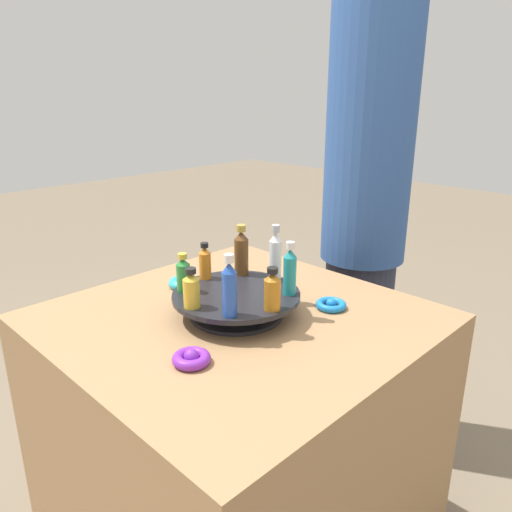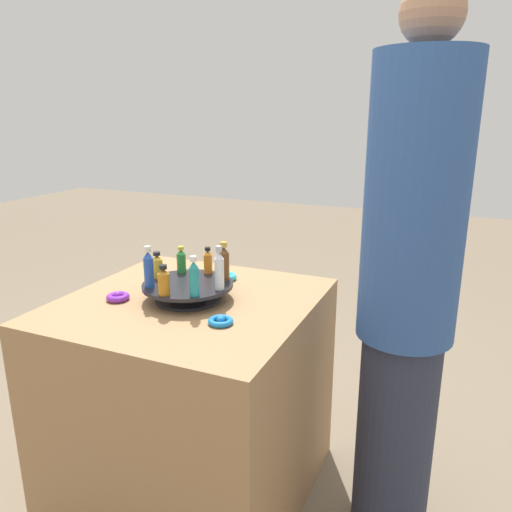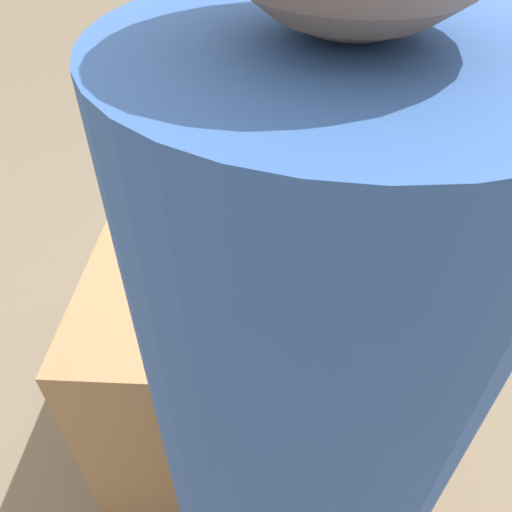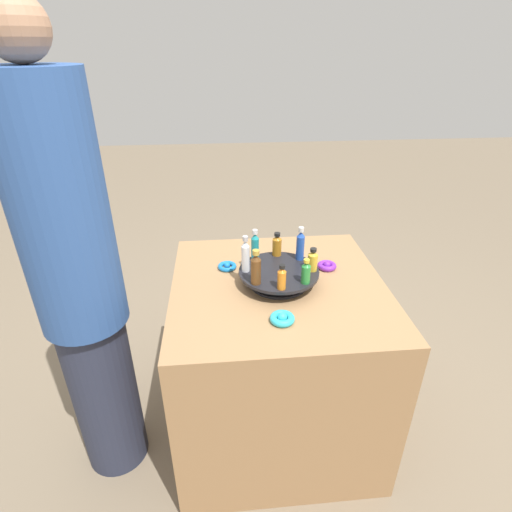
{
  "view_description": "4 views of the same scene",
  "coord_description": "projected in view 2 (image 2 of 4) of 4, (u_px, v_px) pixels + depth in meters",
  "views": [
    {
      "loc": [
        -0.75,
        -0.82,
        1.3
      ],
      "look_at": [
        0.08,
        0.01,
        0.9
      ],
      "focal_mm": 35.0,
      "sensor_mm": 36.0,
      "label": 1
    },
    {
      "loc": [
        0.85,
        -1.38,
        1.39
      ],
      "look_at": [
        0.24,
        0.04,
        0.94
      ],
      "focal_mm": 35.0,
      "sensor_mm": 36.0,
      "label": 2
    },
    {
      "loc": [
        0.99,
        0.07,
        1.64
      ],
      "look_at": [
        0.19,
        0.03,
        0.93
      ],
      "focal_mm": 35.0,
      "sensor_mm": 36.0,
      "label": 3
    },
    {
      "loc": [
        0.21,
        1.31,
        1.6
      ],
      "look_at": [
        0.09,
        0.01,
        0.9
      ],
      "focal_mm": 28.0,
      "sensor_mm": 36.0,
      "label": 4
    }
  ],
  "objects": [
    {
      "name": "ground_plane",
      "position": [
        196.0,
        486.0,
        1.93
      ],
      "size": [
        12.0,
        12.0,
        0.0
      ],
      "primitive_type": "plane",
      "color": "#756651"
    },
    {
      "name": "party_table",
      "position": [
        192.0,
        398.0,
        1.82
      ],
      "size": [
        0.83,
        0.83,
        0.77
      ],
      "color": "#9E754C",
      "rests_on": "ground_plane"
    },
    {
      "name": "display_stand",
      "position": [
        188.0,
        290.0,
        1.7
      ],
      "size": [
        0.31,
        0.31,
        0.06
      ],
      "color": "black",
      "rests_on": "party_table"
    },
    {
      "name": "bottle_blue",
      "position": [
        149.0,
        268.0,
        1.64
      ],
      "size": [
        0.03,
        0.03,
        0.14
      ],
      "color": "#234CAD",
      "rests_on": "display_stand"
    },
    {
      "name": "bottle_amber",
      "position": [
        164.0,
        281.0,
        1.58
      ],
      "size": [
        0.04,
        0.04,
        0.1
      ],
      "color": "#AD6B19",
      "rests_on": "display_stand"
    },
    {
      "name": "bottle_teal",
      "position": [
        194.0,
        278.0,
        1.56
      ],
      "size": [
        0.03,
        0.03,
        0.13
      ],
      "color": "teal",
      "rests_on": "display_stand"
    },
    {
      "name": "bottle_clear",
      "position": [
        219.0,
        270.0,
        1.62
      ],
      "size": [
        0.03,
        0.03,
        0.15
      ],
      "color": "silver",
      "rests_on": "display_stand"
    },
    {
      "name": "bottle_brown",
      "position": [
        224.0,
        262.0,
        1.72
      ],
      "size": [
        0.04,
        0.04,
        0.13
      ],
      "color": "brown",
      "rests_on": "display_stand"
    },
    {
      "name": "bottle_orange",
      "position": [
        208.0,
        261.0,
        1.79
      ],
      "size": [
        0.03,
        0.03,
        0.1
      ],
      "color": "orange",
      "rests_on": "display_stand"
    },
    {
      "name": "bottle_green",
      "position": [
        181.0,
        260.0,
        1.8
      ],
      "size": [
        0.03,
        0.03,
        0.1
      ],
      "color": "#288438",
      "rests_on": "display_stand"
    },
    {
      "name": "bottle_gold",
      "position": [
        157.0,
        266.0,
        1.74
      ],
      "size": [
        0.04,
        0.04,
        0.09
      ],
      "color": "gold",
      "rests_on": "display_stand"
    },
    {
      "name": "ribbon_bow_purple",
      "position": [
        118.0,
        297.0,
        1.7
      ],
      "size": [
        0.08,
        0.08,
        0.03
      ],
      "color": "purple",
      "rests_on": "party_table"
    },
    {
      "name": "ribbon_bow_blue",
      "position": [
        221.0,
        321.0,
        1.51
      ],
      "size": [
        0.08,
        0.08,
        0.03
      ],
      "color": "blue",
      "rests_on": "party_table"
    },
    {
      "name": "ribbon_bow_teal",
      "position": [
        226.0,
        276.0,
        1.91
      ],
      "size": [
        0.08,
        0.08,
        0.03
      ],
      "color": "#2DB7CC",
      "rests_on": "party_table"
    },
    {
      "name": "person_figure",
      "position": [
        407.0,
        290.0,
        1.51
      ],
      "size": [
        0.29,
        0.29,
        1.72
      ],
      "rotation": [
        0.0,
        0.0,
        -2.99
      ],
      "color": "#282D42",
      "rests_on": "ground_plane"
    }
  ]
}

